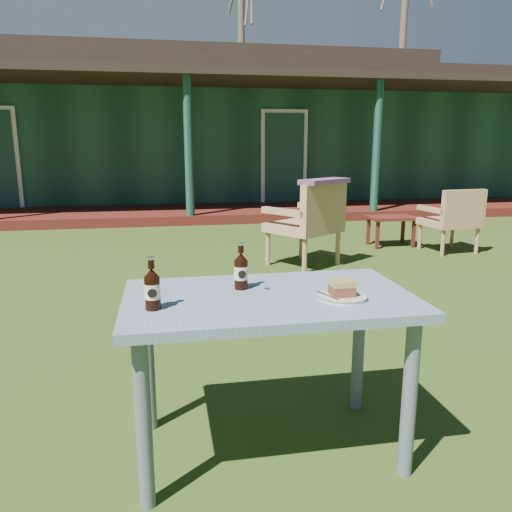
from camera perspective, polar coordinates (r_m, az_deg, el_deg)
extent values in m
plane|color=#334916|center=(3.81, -3.55, -7.80)|extent=(80.00, 80.00, 0.00)
cube|color=#184032|center=(13.06, -8.77, 12.44)|extent=(15.00, 6.00, 2.60)
cube|color=black|center=(13.13, -8.99, 18.77)|extent=(15.80, 6.80, 0.30)
cube|color=black|center=(13.18, -9.05, 20.50)|extent=(12.00, 3.50, 0.60)
cube|color=#511A13|center=(9.24, -7.74, 4.81)|extent=(15.00, 1.80, 0.16)
cube|color=black|center=(9.23, -8.21, 19.55)|extent=(15.40, 2.00, 0.12)
cylinder|color=#184032|center=(8.36, -7.71, 11.87)|extent=(0.14, 0.14, 2.45)
cylinder|color=#184032|center=(9.12, 13.60, 11.69)|extent=(0.14, 0.14, 2.45)
cube|color=white|center=(10.32, 3.21, 10.85)|extent=(0.95, 0.06, 2.00)
cube|color=#193D38|center=(10.29, 3.25, 10.85)|extent=(0.80, 0.04, 1.85)
cylinder|color=brown|center=(22.57, -1.67, 21.44)|extent=(0.28, 0.28, 9.50)
cylinder|color=brown|center=(23.19, 16.42, 22.60)|extent=(0.28, 0.28, 11.00)
cube|color=slate|center=(2.09, 1.48, -5.00)|extent=(1.20, 0.70, 0.04)
cylinder|color=slate|center=(1.96, -12.72, -18.25)|extent=(0.06, 0.06, 0.68)
cylinder|color=slate|center=(2.16, 17.11, -15.31)|extent=(0.06, 0.06, 0.68)
cylinder|color=slate|center=(2.44, -12.26, -11.74)|extent=(0.06, 0.06, 0.68)
cylinder|color=slate|center=(2.60, 11.63, -10.04)|extent=(0.06, 0.06, 0.68)
cylinder|color=silver|center=(2.07, 9.83, -4.59)|extent=(0.20, 0.20, 0.01)
cylinder|color=olive|center=(2.07, 9.83, -4.45)|extent=(0.20, 0.20, 0.00)
cube|color=brown|center=(2.06, 9.78, -3.89)|extent=(0.09, 0.08, 0.04)
cube|color=olive|center=(2.05, 9.81, -3.06)|extent=(0.09, 0.09, 0.02)
cube|color=silver|center=(2.04, 8.21, -4.55)|extent=(0.06, 0.14, 0.00)
cylinder|color=black|center=(2.16, -1.72, -2.16)|extent=(0.06, 0.06, 0.12)
cone|color=black|center=(2.14, -1.74, -0.10)|extent=(0.06, 0.06, 0.03)
cylinder|color=black|center=(2.13, -1.74, 0.81)|extent=(0.02, 0.02, 0.03)
cylinder|color=silver|center=(2.13, -1.75, 1.39)|extent=(0.03, 0.03, 0.01)
cylinder|color=beige|center=(2.15, -1.72, -1.92)|extent=(0.06, 0.06, 0.06)
cylinder|color=black|center=(2.13, -1.60, -2.12)|extent=(0.03, 0.00, 0.03)
cylinder|color=black|center=(1.93, -11.74, -4.21)|extent=(0.06, 0.06, 0.13)
cone|color=black|center=(1.91, -11.85, -1.91)|extent=(0.06, 0.06, 0.03)
cylinder|color=black|center=(1.90, -11.90, -0.90)|extent=(0.03, 0.03, 0.03)
cylinder|color=silver|center=(1.90, -11.93, -0.25)|extent=(0.03, 0.03, 0.01)
cylinder|color=beige|center=(1.93, -11.76, -3.94)|extent=(0.06, 0.06, 0.06)
cylinder|color=black|center=(1.90, -11.78, -4.20)|extent=(0.03, 0.00, 0.03)
cylinder|color=silver|center=(2.15, 1.26, -3.82)|extent=(0.03, 0.03, 0.01)
cube|color=tan|center=(5.57, 5.43, 3.29)|extent=(0.93, 0.92, 0.10)
cube|color=tan|center=(5.36, 7.78, 5.80)|extent=(0.61, 0.46, 0.45)
cube|color=tan|center=(5.79, 7.26, 5.58)|extent=(0.40, 0.54, 0.06)
cube|color=tan|center=(5.33, 3.18, 5.05)|extent=(0.40, 0.54, 0.06)
cylinder|color=tan|center=(6.00, 5.21, 1.67)|extent=(0.05, 0.05, 0.38)
cylinder|color=tan|center=(5.58, 1.37, 0.87)|extent=(0.05, 0.05, 0.38)
cylinder|color=tan|center=(5.68, 9.33, 0.91)|extent=(0.05, 0.05, 0.38)
cylinder|color=tan|center=(5.23, 5.58, 0.01)|extent=(0.05, 0.05, 0.38)
cube|color=tan|center=(6.72, 21.20, 3.60)|extent=(0.65, 0.62, 0.08)
cube|color=tan|center=(6.51, 22.67, 5.30)|extent=(0.59, 0.14, 0.39)
cube|color=tan|center=(6.88, 22.95, 5.08)|extent=(0.12, 0.52, 0.06)
cube|color=tan|center=(6.55, 19.41, 5.04)|extent=(0.12, 0.52, 0.06)
cylinder|color=tan|center=(7.08, 21.52, 2.32)|extent=(0.05, 0.05, 0.33)
cylinder|color=tan|center=(6.79, 18.22, 2.15)|extent=(0.05, 0.05, 0.33)
cylinder|color=tan|center=(6.74, 23.93, 1.61)|extent=(0.05, 0.05, 0.33)
cylinder|color=tan|center=(6.42, 20.57, 1.40)|extent=(0.05, 0.05, 0.33)
cube|color=#6E3E68|center=(5.34, 7.86, 8.46)|extent=(0.64, 0.53, 0.05)
cube|color=#511A13|center=(6.83, 15.22, 4.24)|extent=(0.60, 0.40, 0.04)
cube|color=#511A13|center=(6.62, 13.72, 2.32)|extent=(0.04, 0.04, 0.36)
cube|color=#511A13|center=(6.84, 17.55, 2.41)|extent=(0.04, 0.04, 0.36)
cube|color=#511A13|center=(6.89, 12.71, 2.77)|extent=(0.04, 0.04, 0.36)
cube|color=#511A13|center=(7.10, 16.43, 2.85)|extent=(0.04, 0.04, 0.36)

